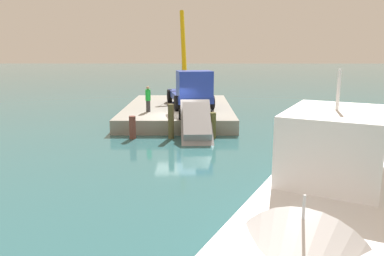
{
  "coord_description": "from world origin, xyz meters",
  "views": [
    {
      "loc": [
        23.31,
        1.12,
        5.03
      ],
      "look_at": [
        1.86,
        1.02,
        0.52
      ],
      "focal_mm": 36.03,
      "sensor_mm": 36.0,
      "label": 1
    }
  ],
  "objects_px": {
    "salvaged_car": "(197,128)",
    "moored_yacht": "(318,229)",
    "dock_worker": "(148,99)",
    "crane_truck": "(191,87)"
  },
  "relations": [
    {
      "from": "salvaged_car",
      "to": "moored_yacht",
      "type": "xyz_separation_m",
      "value": [
        11.51,
        3.07,
        -0.25
      ]
    },
    {
      "from": "dock_worker",
      "to": "moored_yacht",
      "type": "relative_size",
      "value": 0.13
    },
    {
      "from": "crane_truck",
      "to": "salvaged_car",
      "type": "xyz_separation_m",
      "value": [
        6.36,
        0.38,
        -1.6
      ]
    },
    {
      "from": "dock_worker",
      "to": "moored_yacht",
      "type": "xyz_separation_m",
      "value": [
        15.83,
        6.23,
        -1.31
      ]
    },
    {
      "from": "dock_worker",
      "to": "moored_yacht",
      "type": "height_order",
      "value": "moored_yacht"
    },
    {
      "from": "salvaged_car",
      "to": "moored_yacht",
      "type": "bearing_deg",
      "value": 14.94
    },
    {
      "from": "salvaged_car",
      "to": "moored_yacht",
      "type": "relative_size",
      "value": 0.32
    },
    {
      "from": "dock_worker",
      "to": "salvaged_car",
      "type": "height_order",
      "value": "dock_worker"
    },
    {
      "from": "dock_worker",
      "to": "crane_truck",
      "type": "bearing_deg",
      "value": 126.36
    },
    {
      "from": "crane_truck",
      "to": "moored_yacht",
      "type": "xyz_separation_m",
      "value": [
        17.87,
        3.45,
        -1.85
      ]
    }
  ]
}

